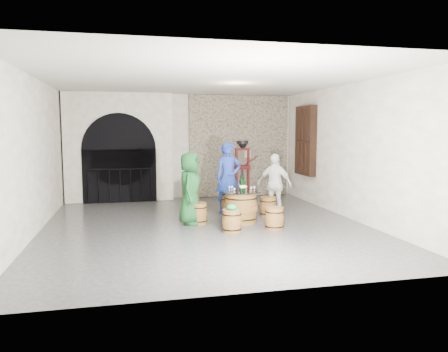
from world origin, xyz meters
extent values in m
plane|color=#313134|center=(0.00, 0.00, 0.00)|extent=(8.00, 8.00, 0.00)
plane|color=white|center=(0.00, 4.00, 1.60)|extent=(8.00, 0.00, 8.00)
plane|color=white|center=(0.00, -4.00, 1.60)|extent=(8.00, 0.00, 8.00)
plane|color=white|center=(-3.50, 0.00, 1.60)|extent=(0.00, 8.00, 8.00)
plane|color=white|center=(3.50, 0.00, 1.60)|extent=(0.00, 8.00, 8.00)
plane|color=beige|center=(0.00, 0.00, 3.20)|extent=(8.00, 8.00, 0.00)
cube|color=gray|center=(1.80, 3.94, 1.60)|extent=(3.20, 0.12, 3.18)
cube|color=white|center=(-1.90, 3.75, 1.60)|extent=(3.10, 0.50, 3.18)
cube|color=black|center=(-1.90, 3.48, 0.78)|extent=(2.10, 0.03, 1.55)
cylinder|color=black|center=(-1.90, 3.48, 1.55)|extent=(2.10, 0.03, 2.10)
cylinder|color=black|center=(-1.90, 3.42, 0.98)|extent=(1.79, 0.04, 0.04)
cylinder|color=black|center=(-2.79, 3.42, 0.49)|extent=(0.02, 0.02, 0.98)
cylinder|color=black|center=(-2.50, 3.42, 0.49)|extent=(0.02, 0.02, 0.98)
cylinder|color=black|center=(-2.20, 3.42, 0.49)|extent=(0.02, 0.02, 0.98)
cylinder|color=black|center=(-1.90, 3.42, 0.49)|extent=(0.02, 0.02, 0.98)
cylinder|color=black|center=(-1.60, 3.42, 0.49)|extent=(0.02, 0.02, 0.98)
cylinder|color=black|center=(-1.31, 3.42, 0.49)|extent=(0.02, 0.02, 0.98)
cylinder|color=black|center=(-1.01, 3.42, 0.49)|extent=(0.02, 0.02, 0.98)
cube|color=black|center=(3.39, 2.40, 1.80)|extent=(0.20, 1.10, 2.00)
cube|color=black|center=(3.34, 2.40, 1.80)|extent=(0.06, 0.88, 1.76)
cube|color=black|center=(3.37, 2.40, 1.80)|extent=(0.22, 0.92, 0.06)
cube|color=black|center=(3.37, 2.11, 1.80)|extent=(0.22, 0.06, 1.80)
cube|color=black|center=(3.37, 2.40, 1.80)|extent=(0.22, 0.06, 1.80)
cube|color=black|center=(3.37, 2.69, 1.80)|extent=(0.22, 0.06, 1.80)
cylinder|color=brown|center=(0.86, 0.16, 0.34)|extent=(0.72, 0.72, 0.68)
cylinder|color=brown|center=(0.86, 0.16, 0.34)|extent=(0.77, 0.77, 0.15)
torus|color=black|center=(0.86, 0.16, 0.11)|extent=(0.77, 0.77, 0.02)
torus|color=black|center=(0.86, 0.16, 0.57)|extent=(0.77, 0.77, 0.02)
cylinder|color=brown|center=(0.86, 0.16, 0.69)|extent=(0.73, 0.73, 0.02)
cylinder|color=black|center=(0.86, 0.16, 0.72)|extent=(0.94, 0.94, 0.01)
cylinder|color=brown|center=(-0.13, 0.22, 0.23)|extent=(0.38, 0.38, 0.45)
cylinder|color=brown|center=(-0.13, 0.22, 0.23)|extent=(0.41, 0.41, 0.10)
torus|color=black|center=(-0.13, 0.22, 0.07)|extent=(0.42, 0.42, 0.02)
torus|color=black|center=(-0.13, 0.22, 0.38)|extent=(0.42, 0.42, 0.02)
cylinder|color=brown|center=(-0.13, 0.22, 0.46)|extent=(0.39, 0.39, 0.02)
cylinder|color=brown|center=(0.82, 1.14, 0.23)|extent=(0.38, 0.38, 0.45)
cylinder|color=brown|center=(0.82, 1.14, 0.23)|extent=(0.41, 0.41, 0.10)
torus|color=black|center=(0.82, 1.14, 0.07)|extent=(0.42, 0.42, 0.02)
torus|color=black|center=(0.82, 1.14, 0.38)|extent=(0.42, 0.42, 0.02)
cylinder|color=brown|center=(0.82, 1.14, 0.46)|extent=(0.39, 0.39, 0.02)
cylinder|color=brown|center=(1.69, 0.68, 0.23)|extent=(0.38, 0.38, 0.45)
cylinder|color=brown|center=(1.69, 0.68, 0.23)|extent=(0.41, 0.41, 0.10)
torus|color=black|center=(1.69, 0.68, 0.07)|extent=(0.42, 0.42, 0.02)
torus|color=black|center=(1.69, 0.68, 0.38)|extent=(0.42, 0.42, 0.02)
cylinder|color=brown|center=(1.69, 0.68, 0.46)|extent=(0.39, 0.39, 0.02)
cylinder|color=brown|center=(1.38, -0.67, 0.23)|extent=(0.38, 0.38, 0.45)
cylinder|color=brown|center=(1.38, -0.67, 0.23)|extent=(0.41, 0.41, 0.10)
torus|color=black|center=(1.38, -0.67, 0.07)|extent=(0.42, 0.42, 0.02)
torus|color=black|center=(1.38, -0.67, 0.38)|extent=(0.42, 0.42, 0.02)
cylinder|color=brown|center=(1.38, -0.67, 0.46)|extent=(0.39, 0.39, 0.02)
cylinder|color=brown|center=(0.43, -0.73, 0.23)|extent=(0.38, 0.38, 0.45)
cylinder|color=brown|center=(0.43, -0.73, 0.23)|extent=(0.41, 0.41, 0.10)
torus|color=black|center=(0.43, -0.73, 0.07)|extent=(0.42, 0.42, 0.02)
torus|color=black|center=(0.43, -0.73, 0.38)|extent=(0.42, 0.42, 0.02)
cylinder|color=brown|center=(0.43, -0.73, 0.46)|extent=(0.39, 0.39, 0.02)
ellipsoid|color=#0C8E4A|center=(0.43, -0.73, 0.52)|extent=(0.22, 0.22, 0.12)
cylinder|color=#0C8E4A|center=(0.51, -0.76, 0.48)|extent=(0.14, 0.14, 0.01)
imported|color=#13451D|center=(-0.31, 0.23, 0.81)|extent=(0.74, 0.91, 1.62)
imported|color=navy|center=(0.82, 1.24, 0.90)|extent=(0.68, 0.46, 1.81)
imported|color=white|center=(1.89, 0.80, 0.77)|extent=(0.92, 0.88, 1.53)
cylinder|color=black|center=(0.87, 0.15, 0.84)|extent=(0.07, 0.07, 0.22)
cylinder|color=white|center=(0.87, 0.15, 0.83)|extent=(0.08, 0.08, 0.06)
cone|color=black|center=(0.87, 0.15, 0.96)|extent=(0.07, 0.07, 0.05)
cylinder|color=black|center=(0.87, 0.15, 1.02)|extent=(0.03, 0.03, 0.07)
cylinder|color=black|center=(0.93, 0.15, 0.84)|extent=(0.07, 0.07, 0.22)
cylinder|color=white|center=(0.93, 0.15, 0.83)|extent=(0.08, 0.08, 0.06)
cone|color=black|center=(0.93, 0.15, 0.96)|extent=(0.07, 0.07, 0.05)
cylinder|color=black|center=(0.93, 0.15, 1.02)|extent=(0.03, 0.03, 0.07)
cylinder|color=black|center=(0.91, 0.36, 0.84)|extent=(0.07, 0.07, 0.22)
cylinder|color=white|center=(0.91, 0.36, 0.83)|extent=(0.08, 0.08, 0.06)
cone|color=black|center=(0.91, 0.36, 0.96)|extent=(0.07, 0.07, 0.05)
cylinder|color=black|center=(0.91, 0.36, 1.02)|extent=(0.03, 0.03, 0.07)
cylinder|color=brown|center=(0.07, 2.78, 0.33)|extent=(0.47, 0.47, 0.66)
cylinder|color=brown|center=(0.07, 2.78, 0.33)|extent=(0.50, 0.50, 0.15)
torus|color=black|center=(0.07, 2.78, 0.11)|extent=(0.51, 0.51, 0.02)
torus|color=black|center=(0.07, 2.78, 0.56)|extent=(0.51, 0.51, 0.02)
cylinder|color=brown|center=(0.07, 2.78, 0.67)|extent=(0.48, 0.48, 0.02)
cube|color=#540E0E|center=(1.80, 3.51, 0.05)|extent=(0.49, 0.40, 0.09)
cube|color=#540E0E|center=(1.80, 3.51, 0.95)|extent=(0.44, 0.29, 0.11)
cube|color=#540E0E|center=(1.80, 3.51, 1.52)|extent=(0.44, 0.12, 0.07)
cylinder|color=black|center=(1.80, 3.51, 0.56)|extent=(0.05, 0.05, 0.94)
cylinder|color=black|center=(1.80, 3.51, 1.73)|extent=(0.36, 0.36, 0.08)
cone|color=black|center=(1.80, 3.51, 1.62)|extent=(0.36, 0.36, 0.19)
cube|color=#540E0E|center=(1.61, 3.50, 0.80)|extent=(0.07, 0.07, 1.50)
cube|color=#540E0E|center=(1.99, 3.51, 0.80)|extent=(0.07, 0.07, 1.50)
cylinder|color=#540E0E|center=(2.08, 3.47, 1.17)|extent=(0.40, 0.03, 0.29)
cube|color=silver|center=(2.05, 3.86, 1.35)|extent=(0.18, 0.10, 0.22)
camera|label=1|loc=(-1.62, -9.13, 2.13)|focal=34.00mm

